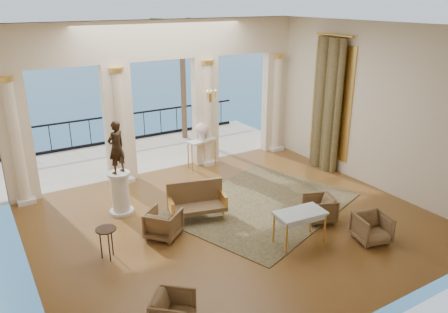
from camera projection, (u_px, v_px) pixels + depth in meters
floor at (233, 221)px, 10.52m from camera, size 9.00×9.00×0.00m
room_walls at (264, 115)px, 8.63m from camera, size 9.00×9.00×9.00m
arcade at (163, 88)px, 12.70m from camera, size 9.00×0.56×4.50m
terrace at (144, 154)px, 15.19m from camera, size 10.00×3.60×0.10m
balustrade at (127, 130)px, 16.32m from camera, size 9.00×0.06×1.03m
palm_tree at (181, 27)px, 15.39m from camera, size 2.00×2.00×4.50m
sea at (2, 82)px, 60.75m from camera, size 160.00×160.00×0.00m
curtain at (327, 105)px, 13.12m from camera, size 0.33×1.40×4.09m
window_frame at (331, 102)px, 13.18m from camera, size 0.04×1.60×3.40m
wall_sconce at (210, 97)px, 13.25m from camera, size 0.30×0.11×0.33m
rug at (261, 205)px, 11.30m from camera, size 5.38×4.78×0.02m
armchair_a at (173, 310)px, 7.02m from camera, size 0.86×0.86×0.65m
armchair_b at (372, 226)px, 9.53m from camera, size 0.83×0.80×0.71m
armchair_c at (320, 208)px, 10.42m from camera, size 0.82×0.85×0.69m
armchair_d at (164, 222)px, 9.72m from camera, size 0.93×0.94×0.71m
settee at (196, 201)px, 10.52m from camera, size 1.48×0.91×0.91m
game_table at (300, 215)px, 9.35m from camera, size 1.14×0.69×0.75m
pedestal at (120, 194)px, 10.74m from camera, size 0.59×0.59×1.08m
statue at (116, 147)px, 10.33m from camera, size 0.56×0.47×1.29m
console_table at (202, 144)px, 13.65m from camera, size 1.00×0.57×0.89m
urn at (201, 130)px, 13.49m from camera, size 0.41×0.41×0.54m
side_table at (106, 233)px, 8.82m from camera, size 0.42×0.42×0.68m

